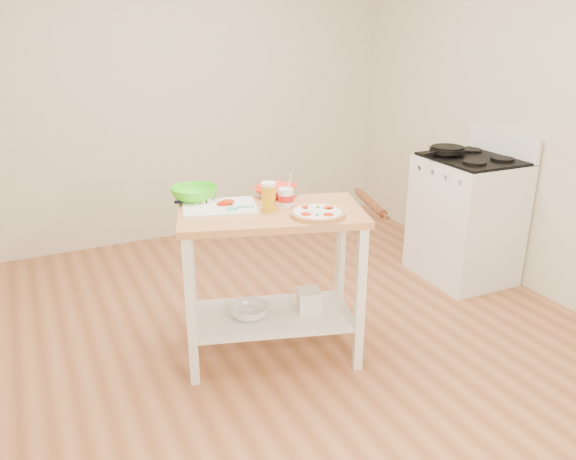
{
  "coord_description": "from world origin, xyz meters",
  "views": [
    {
      "loc": [
        -1.25,
        -2.61,
        1.86
      ],
      "look_at": [
        0.0,
        -0.0,
        0.79
      ],
      "focal_mm": 35.0,
      "sensor_mm": 36.0,
      "label": 1
    }
  ],
  "objects_px": {
    "gas_stove": "(466,218)",
    "knife": "(192,201)",
    "spatula": "(239,208)",
    "shelf_glass_bowl": "(249,311)",
    "rolling_pin": "(371,203)",
    "green_bowl": "(195,194)",
    "shelf_bin": "(309,300)",
    "prep_island": "(272,254)",
    "skillet": "(447,150)",
    "pizza": "(317,213)",
    "orange_bowl": "(276,191)",
    "yogurt_tub": "(286,198)",
    "cutting_board": "(219,206)",
    "beer_pint": "(268,197)"
  },
  "relations": [
    {
      "from": "rolling_pin",
      "to": "cutting_board",
      "type": "bearing_deg",
      "value": 154.46
    },
    {
      "from": "spatula",
      "to": "green_bowl",
      "type": "xyz_separation_m",
      "value": [
        -0.17,
        0.28,
        0.03
      ]
    },
    {
      "from": "prep_island",
      "to": "skillet",
      "type": "height_order",
      "value": "skillet"
    },
    {
      "from": "skillet",
      "to": "shelf_glass_bowl",
      "type": "relative_size",
      "value": 1.8
    },
    {
      "from": "cutting_board",
      "to": "green_bowl",
      "type": "relative_size",
      "value": 1.75
    },
    {
      "from": "skillet",
      "to": "spatula",
      "type": "relative_size",
      "value": 2.65
    },
    {
      "from": "pizza",
      "to": "green_bowl",
      "type": "bearing_deg",
      "value": 133.01
    },
    {
      "from": "gas_stove",
      "to": "shelf_glass_bowl",
      "type": "height_order",
      "value": "gas_stove"
    },
    {
      "from": "gas_stove",
      "to": "skillet",
      "type": "relative_size",
      "value": 2.66
    },
    {
      "from": "orange_bowl",
      "to": "rolling_pin",
      "type": "xyz_separation_m",
      "value": [
        0.38,
        -0.43,
        -0.01
      ]
    },
    {
      "from": "knife",
      "to": "skillet",
      "type": "bearing_deg",
      "value": 11.72
    },
    {
      "from": "cutting_board",
      "to": "green_bowl",
      "type": "distance_m",
      "value": 0.2
    },
    {
      "from": "spatula",
      "to": "beer_pint",
      "type": "distance_m",
      "value": 0.17
    },
    {
      "from": "prep_island",
      "to": "cutting_board",
      "type": "bearing_deg",
      "value": 144.15
    },
    {
      "from": "gas_stove",
      "to": "knife",
      "type": "relative_size",
      "value": 4.08
    },
    {
      "from": "orange_bowl",
      "to": "yogurt_tub",
      "type": "height_order",
      "value": "yogurt_tub"
    },
    {
      "from": "orange_bowl",
      "to": "yogurt_tub",
      "type": "bearing_deg",
      "value": -99.2
    },
    {
      "from": "gas_stove",
      "to": "cutting_board",
      "type": "bearing_deg",
      "value": -173.01
    },
    {
      "from": "gas_stove",
      "to": "shelf_bin",
      "type": "xyz_separation_m",
      "value": [
        -1.56,
        -0.42,
        -0.15
      ]
    },
    {
      "from": "gas_stove",
      "to": "skillet",
      "type": "height_order",
      "value": "gas_stove"
    },
    {
      "from": "skillet",
      "to": "orange_bowl",
      "type": "height_order",
      "value": "skillet"
    },
    {
      "from": "gas_stove",
      "to": "orange_bowl",
      "type": "distance_m",
      "value": 1.71
    },
    {
      "from": "spatula",
      "to": "rolling_pin",
      "type": "distance_m",
      "value": 0.73
    },
    {
      "from": "skillet",
      "to": "prep_island",
      "type": "bearing_deg",
      "value": -174.78
    },
    {
      "from": "rolling_pin",
      "to": "knife",
      "type": "bearing_deg",
      "value": 150.43
    },
    {
      "from": "pizza",
      "to": "green_bowl",
      "type": "relative_size",
      "value": 1.09
    },
    {
      "from": "beer_pint",
      "to": "rolling_pin",
      "type": "height_order",
      "value": "beer_pint"
    },
    {
      "from": "prep_island",
      "to": "orange_bowl",
      "type": "height_order",
      "value": "orange_bowl"
    },
    {
      "from": "rolling_pin",
      "to": "shelf_bin",
      "type": "distance_m",
      "value": 0.69
    },
    {
      "from": "rolling_pin",
      "to": "skillet",
      "type": "bearing_deg",
      "value": 31.88
    },
    {
      "from": "knife",
      "to": "green_bowl",
      "type": "distance_m",
      "value": 0.06
    },
    {
      "from": "rolling_pin",
      "to": "shelf_glass_bowl",
      "type": "height_order",
      "value": "rolling_pin"
    },
    {
      "from": "gas_stove",
      "to": "pizza",
      "type": "relative_size",
      "value": 3.84
    },
    {
      "from": "prep_island",
      "to": "pizza",
      "type": "height_order",
      "value": "pizza"
    },
    {
      "from": "rolling_pin",
      "to": "prep_island",
      "type": "bearing_deg",
      "value": 159.94
    },
    {
      "from": "skillet",
      "to": "knife",
      "type": "relative_size",
      "value": 1.53
    },
    {
      "from": "orange_bowl",
      "to": "shelf_glass_bowl",
      "type": "bearing_deg",
      "value": -142.11
    },
    {
      "from": "green_bowl",
      "to": "shelf_glass_bowl",
      "type": "relative_size",
      "value": 1.14
    },
    {
      "from": "spatula",
      "to": "knife",
      "type": "relative_size",
      "value": 0.58
    },
    {
      "from": "green_bowl",
      "to": "shelf_bin",
      "type": "relative_size",
      "value": 2.05
    },
    {
      "from": "knife",
      "to": "spatula",
      "type": "bearing_deg",
      "value": -43.75
    },
    {
      "from": "shelf_bin",
      "to": "cutting_board",
      "type": "bearing_deg",
      "value": 154.14
    },
    {
      "from": "skillet",
      "to": "rolling_pin",
      "type": "xyz_separation_m",
      "value": [
        -1.14,
        -0.71,
        -0.05
      ]
    },
    {
      "from": "cutting_board",
      "to": "rolling_pin",
      "type": "xyz_separation_m",
      "value": [
        0.76,
        -0.36,
        0.02
      ]
    },
    {
      "from": "gas_stove",
      "to": "yogurt_tub",
      "type": "bearing_deg",
      "value": -166.93
    },
    {
      "from": "spatula",
      "to": "shelf_glass_bowl",
      "type": "relative_size",
      "value": 0.68
    },
    {
      "from": "yogurt_tub",
      "to": "shelf_bin",
      "type": "distance_m",
      "value": 0.64
    },
    {
      "from": "orange_bowl",
      "to": "skillet",
      "type": "bearing_deg",
      "value": 10.55
    },
    {
      "from": "shelf_glass_bowl",
      "to": "green_bowl",
      "type": "bearing_deg",
      "value": 120.66
    },
    {
      "from": "cutting_board",
      "to": "prep_island",
      "type": "bearing_deg",
      "value": -21.0
    }
  ]
}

